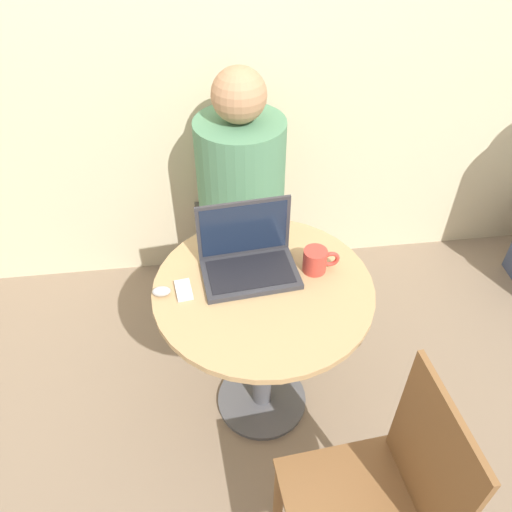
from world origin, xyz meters
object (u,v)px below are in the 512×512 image
Objects in this scene: laptop at (248,257)px; chair_empty at (378,499)px; cell_phone at (184,290)px; person_seated at (239,211)px.

chair_empty is at bearing -68.28° from laptop.
chair_empty is (0.54, -0.67, -0.28)m from cell_phone.
chair_empty is 1.43m from person_seated.
chair_empty is 0.73× the size of person_seated.
chair_empty is (0.30, -0.76, -0.33)m from laptop.
person_seated is (-0.28, 1.40, 0.05)m from chair_empty.
cell_phone is 0.08× the size of person_seated.
person_seated is at bearing 87.74° from laptop.
person_seated is at bearing 70.33° from cell_phone.
person_seated is (0.03, 0.65, -0.27)m from laptop.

